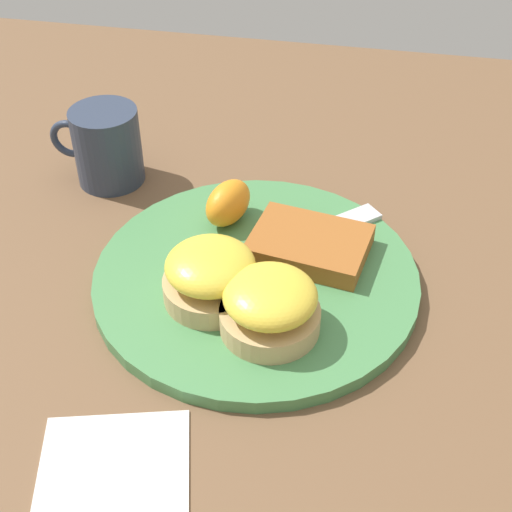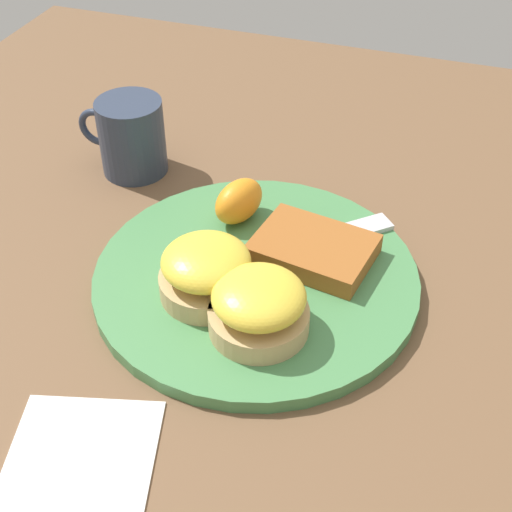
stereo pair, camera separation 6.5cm
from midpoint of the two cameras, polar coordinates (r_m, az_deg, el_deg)
ground_plane at (r=0.68m, az=-2.77°, el=-2.31°), size 1.10×1.10×0.00m
plate at (r=0.67m, az=-2.79°, el=-1.87°), size 0.31×0.31×0.01m
sandwich_benedict_left at (r=0.63m, az=-6.62°, el=-1.69°), size 0.09×0.09×0.05m
sandwich_benedict_right at (r=0.60m, az=-2.01°, el=-4.16°), size 0.09×0.09×0.05m
hashbrown_patty at (r=0.68m, az=1.57°, el=0.81°), size 0.12×0.10×0.02m
orange_wedge at (r=0.72m, az=-4.86°, el=4.15°), size 0.05×0.07×0.04m
fork at (r=0.70m, az=1.08°, el=1.23°), size 0.17×0.15×0.00m
cup at (r=0.81m, az=-14.19°, el=8.45°), size 0.10×0.07×0.09m
napkin at (r=0.56m, az=-14.85°, el=-16.81°), size 0.13×0.13×0.00m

